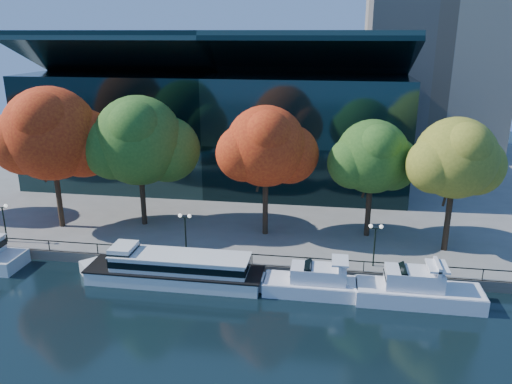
% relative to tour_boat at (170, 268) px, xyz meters
% --- Properties ---
extents(ground, '(160.00, 160.00, 0.00)m').
position_rel_tour_boat_xyz_m(ground, '(1.92, -0.63, -1.38)').
color(ground, black).
rests_on(ground, ground).
extents(promenade, '(90.00, 67.08, 1.00)m').
position_rel_tour_boat_xyz_m(promenade, '(1.92, 35.75, -0.88)').
color(promenade, slate).
rests_on(promenade, ground).
extents(railing, '(88.20, 0.08, 0.99)m').
position_rel_tour_boat_xyz_m(railing, '(1.92, 2.62, 0.56)').
color(railing, black).
rests_on(railing, promenade).
extents(convention_building, '(50.00, 24.57, 21.43)m').
position_rel_tour_boat_xyz_m(convention_building, '(-2.08, 31.16, 7.13)').
color(convention_building, black).
rests_on(convention_building, ground).
extents(tour_boat, '(17.09, 3.81, 3.24)m').
position_rel_tour_boat_xyz_m(tour_boat, '(0.00, 0.00, 0.00)').
color(tour_boat, silver).
rests_on(tour_boat, ground).
extents(cruiser_near, '(11.34, 2.92, 3.29)m').
position_rel_tour_boat_xyz_m(cruiser_near, '(13.08, -0.17, -0.36)').
color(cruiser_near, white).
rests_on(cruiser_near, ground).
extents(cruiser_far, '(11.38, 3.15, 3.72)m').
position_rel_tour_boat_xyz_m(cruiser_far, '(20.74, -0.39, -0.20)').
color(cruiser_far, white).
rests_on(cruiser_far, ground).
extents(tree_1, '(12.15, 9.96, 15.09)m').
position_rel_tour_boat_xyz_m(tree_1, '(-14.89, 8.61, 9.64)').
color(tree_1, black).
rests_on(tree_1, promenade).
extents(tree_2, '(11.78, 9.66, 14.08)m').
position_rel_tour_boat_xyz_m(tree_2, '(-6.24, 10.62, 8.79)').
color(tree_2, black).
rests_on(tree_2, promenade).
extents(tree_3, '(10.16, 8.33, 13.44)m').
position_rel_tour_boat_xyz_m(tree_3, '(7.29, 9.92, 8.82)').
color(tree_3, black).
rests_on(tree_3, promenade).
extents(tree_4, '(9.21, 7.55, 12.12)m').
position_rel_tour_boat_xyz_m(tree_4, '(17.81, 11.08, 7.90)').
color(tree_4, black).
rests_on(tree_4, promenade).
extents(tree_5, '(9.42, 7.72, 12.96)m').
position_rel_tour_boat_xyz_m(tree_5, '(25.09, 8.50, 8.65)').
color(tree_5, black).
rests_on(tree_5, promenade).
extents(lamp_0, '(1.26, 0.36, 4.03)m').
position_rel_tour_boat_xyz_m(lamp_0, '(-18.42, 3.87, 2.60)').
color(lamp_0, black).
rests_on(lamp_0, promenade).
extents(lamp_1, '(1.26, 0.36, 4.03)m').
position_rel_tour_boat_xyz_m(lamp_1, '(0.34, 3.87, 2.60)').
color(lamp_1, black).
rests_on(lamp_1, promenade).
extents(lamp_2, '(1.26, 0.36, 4.03)m').
position_rel_tour_boat_xyz_m(lamp_2, '(17.83, 3.87, 2.60)').
color(lamp_2, black).
rests_on(lamp_2, promenade).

